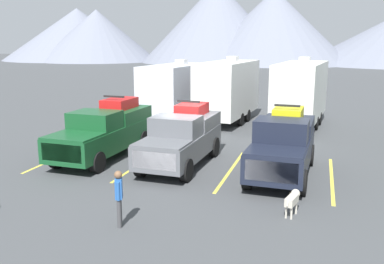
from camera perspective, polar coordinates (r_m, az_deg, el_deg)
ground_plane at (r=17.68m, az=-0.48°, el=-4.14°), size 240.00×240.00×0.00m
pickup_truck_a at (r=18.83m, az=-11.51°, el=0.26°), size 2.32×5.94×2.55m
pickup_truck_b at (r=17.21m, az=-1.31°, el=-0.64°), size 2.23×5.32×2.52m
pickup_truck_c at (r=16.21m, az=12.08°, el=-1.58°), size 2.26×5.38×2.55m
lot_stripe_a at (r=19.63m, az=-16.88°, el=-3.01°), size 0.12×5.50×0.01m
lot_stripe_b at (r=17.87m, az=-6.73°, el=-4.03°), size 0.12×5.50×0.01m
lot_stripe_c at (r=16.78m, az=5.20°, el=-5.07°), size 0.12×5.50×0.01m
lot_stripe_d at (r=16.50m, az=18.17°, el=-5.96°), size 0.12×5.50×0.01m
camper_trailer_a at (r=27.28m, az=-2.18°, el=5.87°), size 3.17×7.37×3.75m
camper_trailer_b at (r=26.11m, az=4.79°, el=5.83°), size 2.98×7.31×4.01m
camper_trailer_c at (r=25.68m, az=14.31°, el=5.39°), size 3.00×7.83×4.00m
person_a at (r=11.72m, az=-9.74°, el=-8.27°), size 0.25×0.33×1.58m
dog at (r=12.78m, az=13.32°, el=-8.72°), size 0.40×0.90×0.70m
mountain_ridge at (r=97.15m, az=13.33°, el=12.94°), size 149.22×49.91×17.99m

